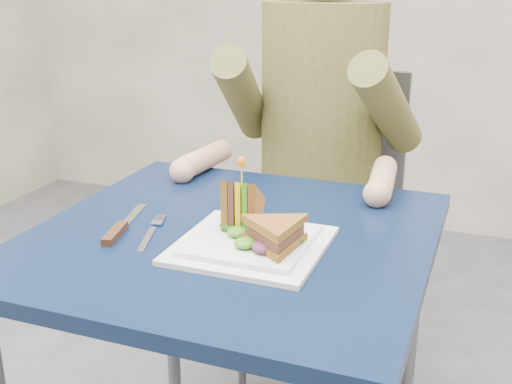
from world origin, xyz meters
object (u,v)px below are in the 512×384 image
at_px(sandwich_upright, 242,209).
at_px(table, 232,269).
at_px(chair, 327,203).
at_px(diner, 321,85).
at_px(plate, 251,243).
at_px(knife, 119,230).
at_px(fork, 151,233).
at_px(sandwich_flat, 276,234).

bearing_deg(sandwich_upright, table, 157.63).
relative_size(chair, diner, 1.25).
bearing_deg(plate, knife, -174.92).
bearing_deg(table, sandwich_upright, -22.37).
bearing_deg(plate, chair, 94.53).
xyz_separation_m(table, plate, (0.06, -0.06, 0.09)).
bearing_deg(table, knife, -158.52).
xyz_separation_m(table, chair, (0.00, 0.73, -0.11)).
relative_size(diner, plate, 2.87).
distance_m(diner, fork, 0.72).
bearing_deg(diner, fork, -101.50).
distance_m(chair, sandwich_flat, 0.86).
relative_size(chair, knife, 4.24).
relative_size(table, sandwich_flat, 3.89).
distance_m(sandwich_flat, fork, 0.26).
relative_size(diner, knife, 3.40).
xyz_separation_m(chair, knife, (-0.20, -0.81, 0.20)).
height_order(sandwich_flat, sandwich_upright, sandwich_upright).
bearing_deg(plate, sandwich_upright, 128.75).
bearing_deg(chair, fork, -99.92).
height_order(fork, knife, knife).
bearing_deg(plate, sandwich_flat, -24.44).
relative_size(sandwich_flat, knife, 0.88).
bearing_deg(chair, sandwich_flat, -81.79).
bearing_deg(sandwich_upright, fork, -161.82).
relative_size(plate, sandwich_flat, 1.35).
xyz_separation_m(chair, plate, (0.06, -0.79, 0.20)).
bearing_deg(sandwich_upright, diner, 92.39).
bearing_deg(sandwich_flat, plate, 155.56).
distance_m(plate, sandwich_flat, 0.07).
bearing_deg(sandwich_upright, knife, -163.29).
height_order(diner, sandwich_upright, diner).
height_order(chair, plate, chair).
height_order(plate, sandwich_upright, sandwich_upright).
xyz_separation_m(chair, diner, (-0.00, -0.11, 0.37)).
relative_size(chair, plate, 3.58).
distance_m(table, diner, 0.68).
distance_m(chair, plate, 0.82).
bearing_deg(sandwich_upright, plate, -51.25).
relative_size(fork, knife, 0.80).
xyz_separation_m(sandwich_flat, knife, (-0.32, 0.00, -0.04)).
bearing_deg(knife, plate, 5.08).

